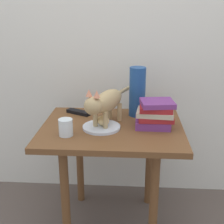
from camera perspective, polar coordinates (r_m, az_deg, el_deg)
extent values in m
plane|color=brown|center=(1.96, 0.00, -19.73)|extent=(6.00, 6.00, 0.00)
cube|color=silver|center=(1.94, 0.82, 15.39)|extent=(4.00, 0.04, 2.20)
cube|color=brown|center=(1.64, 0.00, -3.13)|extent=(0.75, 0.59, 0.03)
cylinder|color=brown|center=(1.63, -8.60, -16.03)|extent=(0.04, 0.04, 0.59)
cylinder|color=brown|center=(1.60, 7.70, -16.65)|extent=(0.04, 0.04, 0.59)
cylinder|color=brown|center=(2.00, -5.98, -8.76)|extent=(0.04, 0.04, 0.59)
cylinder|color=brown|center=(1.98, 6.90, -9.14)|extent=(0.04, 0.04, 0.59)
cylinder|color=silver|center=(1.61, -1.95, -2.80)|extent=(0.20, 0.20, 0.01)
ellipsoid|color=#E0BC7A|center=(1.61, -1.66, -1.60)|extent=(0.09, 0.10, 0.05)
cylinder|color=tan|center=(1.57, -1.22, -1.75)|extent=(0.02, 0.02, 0.10)
cylinder|color=tan|center=(1.59, -3.11, -1.39)|extent=(0.02, 0.02, 0.10)
cylinder|color=tan|center=(1.70, 1.40, -0.04)|extent=(0.02, 0.02, 0.10)
cylinder|color=tan|center=(1.72, -0.39, 0.27)|extent=(0.02, 0.02, 0.10)
ellipsoid|color=tan|center=(1.62, -0.71, 2.12)|extent=(0.19, 0.27, 0.11)
sphere|color=tan|center=(1.49, -3.51, 1.14)|extent=(0.09, 0.09, 0.09)
cone|color=#DD8460|center=(1.46, -2.83, 3.34)|extent=(0.03, 0.03, 0.03)
cone|color=#DD8460|center=(1.49, -4.29, 3.55)|extent=(0.03, 0.03, 0.03)
cylinder|color=tan|center=(1.79, 2.38, 4.11)|extent=(0.08, 0.15, 0.02)
cube|color=#72337A|center=(1.64, 7.52, -1.96)|extent=(0.18, 0.15, 0.04)
cube|color=maroon|center=(1.63, 8.08, -0.90)|extent=(0.18, 0.15, 0.03)
cube|color=#BCB299|center=(1.62, 7.96, -0.07)|extent=(0.20, 0.15, 0.03)
cube|color=maroon|center=(1.61, 8.09, 0.79)|extent=(0.17, 0.14, 0.03)
cube|color=#72337A|center=(1.59, 8.39, 1.60)|extent=(0.18, 0.16, 0.03)
cylinder|color=navy|center=(1.76, 4.70, 3.74)|extent=(0.09, 0.09, 0.28)
cylinder|color=silver|center=(1.53, -8.54, -2.83)|extent=(0.07, 0.07, 0.08)
cylinder|color=silver|center=(1.54, -8.51, -3.53)|extent=(0.06, 0.06, 0.04)
cube|color=black|center=(1.83, -6.20, -0.04)|extent=(0.15, 0.11, 0.02)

